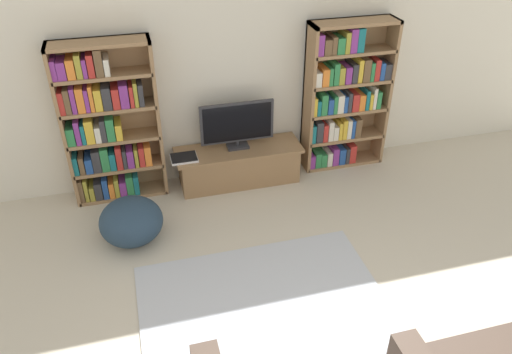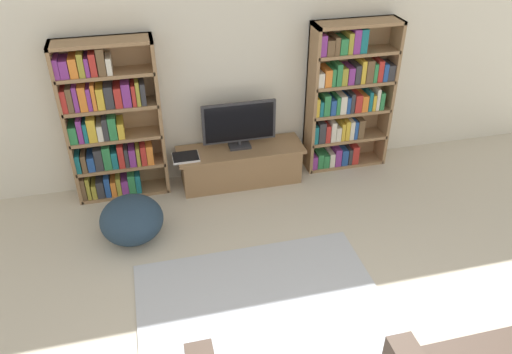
# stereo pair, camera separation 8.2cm
# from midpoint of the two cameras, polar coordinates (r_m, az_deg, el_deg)

# --- Properties ---
(wall_back) EXTENTS (8.80, 0.06, 2.60)m
(wall_back) POSITION_cam_midpoint_polar(r_m,az_deg,el_deg) (5.44, -3.26, 12.63)
(wall_back) COLOR silver
(wall_back) RESTS_ON ground_plane
(bookshelf_left) EXTENTS (0.97, 0.30, 1.73)m
(bookshelf_left) POSITION_cam_midpoint_polar(r_m,az_deg,el_deg) (5.39, -16.01, 5.84)
(bookshelf_left) COLOR #93704C
(bookshelf_left) RESTS_ON ground_plane
(bookshelf_right) EXTENTS (0.97, 0.30, 1.73)m
(bookshelf_right) POSITION_cam_midpoint_polar(r_m,az_deg,el_deg) (5.84, 10.66, 8.92)
(bookshelf_right) COLOR #93704C
(bookshelf_right) RESTS_ON ground_plane
(tv_stand) EXTENTS (1.42, 0.46, 0.43)m
(tv_stand) POSITION_cam_midpoint_polar(r_m,az_deg,el_deg) (5.68, -1.35, 1.42)
(tv_stand) COLOR #8E6B47
(tv_stand) RESTS_ON ground_plane
(television) EXTENTS (0.82, 0.16, 0.54)m
(television) POSITION_cam_midpoint_polar(r_m,az_deg,el_deg) (5.47, -1.50, 6.07)
(television) COLOR #2D2D33
(television) RESTS_ON tv_stand
(laptop) EXTENTS (0.29, 0.23, 0.03)m
(laptop) POSITION_cam_midpoint_polar(r_m,az_deg,el_deg) (5.43, -7.62, 2.26)
(laptop) COLOR silver
(laptop) RESTS_ON tv_stand
(area_rug) EXTENTS (2.06, 1.71, 0.02)m
(area_rug) POSITION_cam_midpoint_polar(r_m,az_deg,el_deg) (4.24, 1.65, -15.59)
(area_rug) COLOR #B2B7C1
(area_rug) RESTS_ON ground_plane
(beanbag_ottoman) EXTENTS (0.61, 0.61, 0.45)m
(beanbag_ottoman) POSITION_cam_midpoint_polar(r_m,az_deg,el_deg) (4.97, -13.56, -4.77)
(beanbag_ottoman) COLOR #23384C
(beanbag_ottoman) RESTS_ON ground_plane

